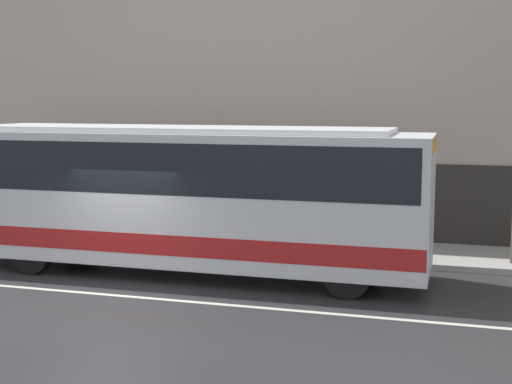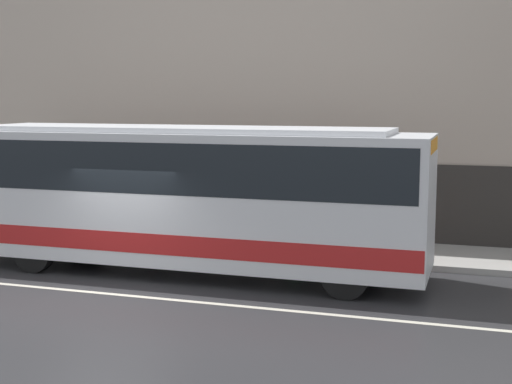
% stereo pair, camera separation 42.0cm
% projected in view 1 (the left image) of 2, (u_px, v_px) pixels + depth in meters
% --- Properties ---
extents(ground_plane, '(60.00, 60.00, 0.00)m').
position_uv_depth(ground_plane, '(104.00, 295.00, 14.80)').
color(ground_plane, '#2D2D30').
extents(sidewalk, '(60.00, 2.67, 0.15)m').
position_uv_depth(sidewalk, '(196.00, 242.00, 19.87)').
color(sidewalk, '#A09E99').
rests_on(sidewalk, ground_plane).
extents(building_facade, '(60.00, 0.35, 9.17)m').
position_uv_depth(building_facade, '(213.00, 85.00, 20.70)').
color(building_facade, '#B7A899').
rests_on(building_facade, ground_plane).
extents(lane_stripe, '(54.00, 0.14, 0.01)m').
position_uv_depth(lane_stripe, '(104.00, 294.00, 14.80)').
color(lane_stripe, beige).
rests_on(lane_stripe, ground_plane).
extents(transit_bus, '(11.38, 2.53, 3.41)m').
position_uv_depth(transit_bus, '(180.00, 191.00, 16.46)').
color(transit_bus, silver).
rests_on(transit_bus, ground_plane).
extents(pedestrian_waiting, '(0.36, 0.36, 1.63)m').
position_uv_depth(pedestrian_waiting, '(293.00, 216.00, 19.12)').
color(pedestrian_waiting, '#1E5933').
rests_on(pedestrian_waiting, sidewalk).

